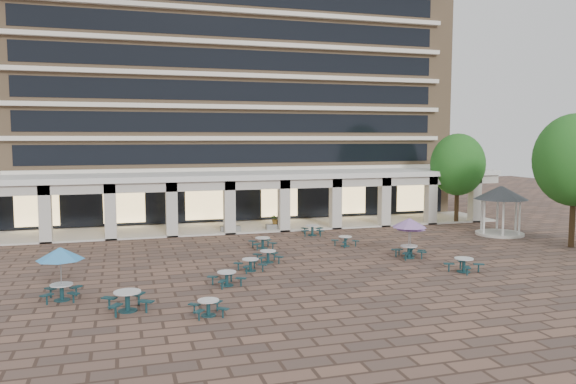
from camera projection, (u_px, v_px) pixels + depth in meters
name	position (u px, v px, depth m)	size (l,w,h in m)	color
ground	(310.00, 269.00, 30.63)	(120.00, 120.00, 0.00)	brown
apartment_building	(225.00, 80.00, 53.71)	(40.00, 15.50, 25.20)	#9C7B58
retail_arcade	(250.00, 190.00, 44.46)	(42.00, 6.60, 4.40)	white
picnic_table_0	(127.00, 299.00, 23.19)	(2.15, 2.15, 0.84)	#163B44
picnic_table_1	(208.00, 306.00, 22.60)	(1.54, 1.54, 0.66)	#163B44
picnic_table_3	(464.00, 264.00, 29.95)	(2.06, 2.06, 0.75)	#163B44
picnic_table_4	(60.00, 256.00, 24.57)	(2.05, 2.05, 2.37)	#163B44
picnic_table_5	(268.00, 255.00, 32.23)	(1.56, 1.56, 0.70)	#163B44
picnic_table_6	(409.00, 224.00, 33.26)	(2.08, 2.08, 2.40)	#163B44
picnic_table_8	(250.00, 264.00, 30.17)	(1.73, 1.73, 0.67)	#163B44
picnic_table_9	(227.00, 277.00, 27.19)	(1.83, 1.83, 0.69)	#163B44
picnic_table_10	(345.00, 240.00, 37.07)	(1.75, 1.75, 0.66)	#163B44
picnic_table_11	(411.00, 227.00, 33.93)	(1.81, 1.81, 2.09)	#163B44
picnic_table_12	(263.00, 242.00, 36.32)	(1.66, 1.66, 0.72)	#163B44
picnic_table_13	(312.00, 229.00, 41.15)	(1.99, 1.99, 0.76)	#163B44
gazebo	(501.00, 198.00, 41.19)	(3.88, 3.88, 3.61)	beige
tree_east_a	(575.00, 160.00, 36.27)	(5.25, 5.25, 8.74)	#3C2A18
tree_east_c	(458.00, 165.00, 46.79)	(4.50, 4.50, 7.50)	#3C2A18
planter_left	(230.00, 225.00, 42.34)	(1.50, 0.80, 1.31)	gray
planter_right	(275.00, 223.00, 43.33)	(1.50, 0.78, 1.35)	gray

